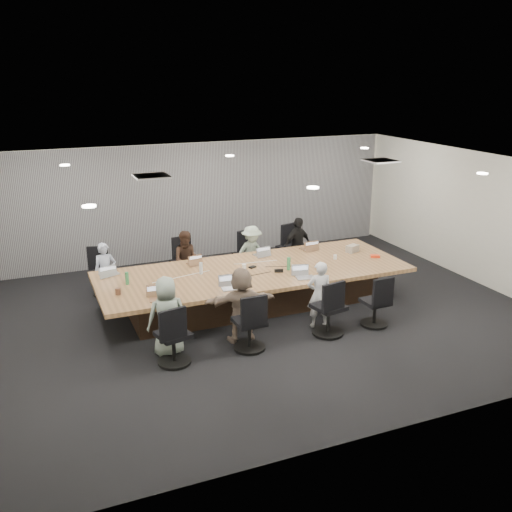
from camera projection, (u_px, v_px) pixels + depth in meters
name	position (u px, v px, depth m)	size (l,w,h in m)	color
floor	(264.00, 315.00, 10.82)	(10.00, 8.00, 0.00)	black
ceiling	(265.00, 167.00, 9.96)	(10.00, 8.00, 0.00)	white
wall_back	(200.00, 200.00, 13.91)	(10.00, 2.80, 0.00)	beige
wall_front	(395.00, 332.00, 6.87)	(10.00, 2.80, 0.00)	beige
wall_right	(479.00, 218.00, 12.20)	(8.00, 2.80, 0.00)	beige
curtain	(201.00, 201.00, 13.84)	(9.80, 0.04, 2.80)	gray
conference_table	(254.00, 286.00, 11.14)	(6.00, 2.20, 0.74)	#301F15
chair_0	(104.00, 277.00, 11.68)	(0.53, 0.53, 0.78)	black
chair_1	(183.00, 266.00, 12.28)	(0.54, 0.54, 0.81)	black
chair_2	(246.00, 258.00, 12.81)	(0.53, 0.53, 0.79)	black
chair_3	(290.00, 251.00, 13.20)	(0.58, 0.58, 0.86)	black
chair_4	(173.00, 339.00, 8.89)	(0.56, 0.56, 0.83)	black
chair_5	(249.00, 326.00, 9.35)	(0.56, 0.56, 0.83)	black
chair_6	(329.00, 311.00, 9.89)	(0.58, 0.58, 0.87)	black
chair_7	(375.00, 306.00, 10.25)	(0.52, 0.52, 0.77)	black
person_0	(106.00, 272.00, 11.31)	(0.44, 0.29, 1.20)	#A7B1CB
laptop_0	(109.00, 274.00, 10.78)	(0.34, 0.23, 0.02)	#B2B2B7
person_1	(187.00, 261.00, 11.90)	(0.62, 0.48, 1.27)	#332219
laptop_1	(195.00, 263.00, 11.39)	(0.29, 0.20, 0.02)	#8C6647
person_2	(252.00, 253.00, 12.44)	(0.80, 0.46, 1.23)	#91A591
laptop_2	(262.00, 255.00, 11.91)	(0.32, 0.22, 0.02)	#B2B2B7
person_3	(297.00, 246.00, 12.83)	(0.77, 0.32, 1.31)	black
laptop_3	(309.00, 249.00, 12.31)	(0.34, 0.23, 0.02)	#8C6647
person_4	(167.00, 316.00, 9.12)	(0.65, 0.42, 1.32)	gray
laptop_4	(159.00, 299.00, 9.58)	(0.31, 0.21, 0.02)	#8C6647
person_5	(242.00, 305.00, 9.59)	(1.22, 0.39, 1.31)	#816B5B
laptop_5	(230.00, 289.00, 10.04)	(0.30, 0.20, 0.02)	#B2B2B7
person_6	(319.00, 295.00, 10.14)	(0.45, 0.29, 1.23)	silver
laptop_6	(305.00, 278.00, 10.58)	(0.33, 0.23, 0.02)	#B2B2B7
bottle_green_left	(127.00, 278.00, 10.24)	(0.07, 0.07, 0.23)	#35864D
bottle_green_right	(289.00, 264.00, 10.99)	(0.07, 0.07, 0.25)	#35864D
bottle_clear	(201.00, 268.00, 10.78)	(0.07, 0.07, 0.22)	silver
cup_white_far	(244.00, 267.00, 11.05)	(0.08, 0.08, 0.10)	white
cup_white_near	(335.00, 257.00, 11.65)	(0.07, 0.07, 0.09)	white
mug_brown	(118.00, 291.00, 9.79)	(0.09, 0.09, 0.12)	brown
mic_left	(227.00, 276.00, 10.63)	(0.16, 0.11, 0.03)	black
mic_right	(252.00, 267.00, 11.14)	(0.14, 0.09, 0.03)	black
stapler	(279.00, 271.00, 10.88)	(0.17, 0.04, 0.06)	black
canvas_bag	(352.00, 249.00, 12.10)	(0.27, 0.17, 0.15)	#A29382
snack_packet	(375.00, 256.00, 11.78)	(0.19, 0.13, 0.04)	red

